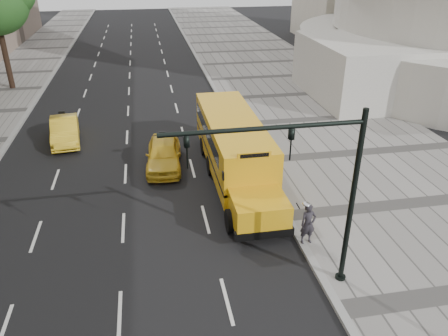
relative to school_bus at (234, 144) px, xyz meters
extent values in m
plane|color=black|center=(-4.50, 1.18, -1.76)|extent=(140.00, 140.00, 0.00)
cube|color=gray|center=(7.50, 1.18, -1.69)|extent=(12.00, 140.00, 0.15)
cube|color=gray|center=(1.50, 1.18, -1.69)|extent=(0.30, 140.00, 0.15)
cube|color=silver|center=(12.50, 11.18, 0.44)|extent=(8.00, 10.00, 4.40)
cylinder|color=black|center=(-15.00, 18.36, 1.34)|extent=(0.44, 0.44, 6.21)
cube|color=#E9A713|center=(0.00, 0.31, 0.01)|extent=(2.50, 9.00, 2.45)
cube|color=#E9A713|center=(0.00, -5.19, -0.66)|extent=(2.20, 2.00, 1.10)
cube|color=black|center=(0.00, -6.07, -1.21)|extent=(2.38, 0.25, 0.35)
cube|color=black|center=(0.00, 0.31, -0.51)|extent=(2.52, 9.00, 0.12)
cube|color=black|center=(0.00, -4.13, 0.49)|extent=(2.05, 0.10, 0.90)
cube|color=black|center=(0.00, 0.81, 0.49)|extent=(2.52, 7.50, 0.70)
cube|color=#E9A713|center=(0.00, -4.14, 1.29)|extent=(1.40, 0.12, 0.28)
ellipsoid|color=silver|center=(1.52, -6.59, 0.14)|extent=(0.32, 0.32, 0.14)
cylinder|color=black|center=(1.28, -6.37, -0.06)|extent=(0.36, 0.47, 0.58)
cylinder|color=black|center=(-1.13, -4.89, -1.26)|extent=(0.30, 1.00, 1.00)
cylinder|color=black|center=(1.13, -4.89, -1.26)|extent=(0.30, 1.00, 1.00)
cylinder|color=black|center=(-1.13, 0.31, -1.26)|extent=(0.30, 1.00, 1.00)
cylinder|color=black|center=(1.13, 0.31, -1.26)|extent=(0.30, 1.00, 1.00)
cylinder|color=black|center=(-1.13, 2.81, -1.26)|extent=(0.30, 1.00, 1.00)
cylinder|color=black|center=(1.13, 2.81, -1.26)|extent=(0.30, 1.00, 1.00)
imported|color=gold|center=(-3.44, 1.63, -1.01)|extent=(2.14, 4.58, 1.52)
imported|color=gold|center=(-9.10, 6.13, -1.04)|extent=(2.10, 4.58, 1.46)
imported|color=#29262C|center=(1.65, -6.37, -0.75)|extent=(0.66, 0.46, 1.73)
cylinder|color=black|center=(2.10, -8.59, 1.44)|extent=(0.18, 0.18, 6.40)
cylinder|color=black|center=(2.10, -8.59, -1.64)|extent=(0.36, 0.36, 0.25)
cylinder|color=black|center=(-0.90, -8.59, 4.24)|extent=(6.00, 0.14, 0.14)
imported|color=black|center=(-0.10, -8.59, 3.69)|extent=(0.16, 0.20, 1.00)
imported|color=black|center=(-3.10, -8.59, 3.69)|extent=(0.16, 0.20, 1.00)
camera|label=1|loc=(-4.07, -19.61, 8.74)|focal=35.00mm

